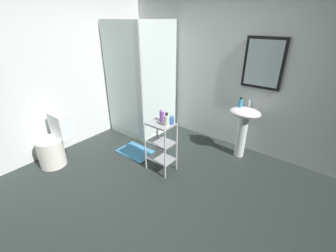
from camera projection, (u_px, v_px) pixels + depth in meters
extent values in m
cube|color=#272E2D|center=(147.00, 189.00, 2.95)|extent=(4.20, 4.20, 0.02)
cube|color=silver|center=(221.00, 69.00, 3.72)|extent=(4.20, 0.10, 2.50)
cube|color=black|center=(263.00, 63.00, 3.21)|extent=(0.56, 0.03, 0.72)
cube|color=silver|center=(263.00, 64.00, 3.20)|extent=(0.48, 0.01, 0.64)
cube|color=silver|center=(55.00, 73.00, 3.45)|extent=(0.10, 4.20, 2.50)
cube|color=white|center=(144.00, 125.00, 4.58)|extent=(0.90, 0.90, 0.10)
cube|color=silver|center=(123.00, 81.00, 3.83)|extent=(0.90, 0.02, 1.90)
cube|color=silver|center=(160.00, 80.00, 3.90)|extent=(0.02, 0.90, 1.90)
cylinder|color=silver|center=(142.00, 85.00, 3.58)|extent=(0.04, 0.04, 1.90)
cylinder|color=silver|center=(144.00, 123.00, 4.56)|extent=(0.08, 0.08, 0.00)
cylinder|color=white|center=(241.00, 136.00, 3.53)|extent=(0.15, 0.15, 0.68)
ellipsoid|color=white|center=(245.00, 112.00, 3.36)|extent=(0.46, 0.37, 0.13)
cylinder|color=silver|center=(249.00, 103.00, 3.39)|extent=(0.03, 0.03, 0.10)
cylinder|color=white|center=(51.00, 153.00, 3.35)|extent=(0.37, 0.37, 0.40)
torus|color=white|center=(48.00, 141.00, 3.26)|extent=(0.37, 0.37, 0.04)
cube|color=white|center=(60.00, 125.00, 3.34)|extent=(0.35, 0.17, 0.36)
cylinder|color=silver|center=(145.00, 147.00, 3.19)|extent=(0.02, 0.02, 0.74)
cylinder|color=silver|center=(165.00, 155.00, 2.99)|extent=(0.02, 0.02, 0.74)
cylinder|color=silver|center=(157.00, 140.00, 3.38)|extent=(0.02, 0.02, 0.74)
cylinder|color=silver|center=(177.00, 147.00, 3.18)|extent=(0.02, 0.02, 0.74)
cube|color=#99999E|center=(161.00, 158.00, 3.27)|extent=(0.36, 0.26, 0.02)
cube|color=#99999E|center=(161.00, 142.00, 3.15)|extent=(0.36, 0.26, 0.02)
cube|color=#99999E|center=(161.00, 124.00, 3.03)|extent=(0.36, 0.26, 0.02)
cylinder|color=#389ED1|center=(240.00, 103.00, 3.37)|extent=(0.06, 0.06, 0.12)
cylinder|color=black|center=(241.00, 98.00, 3.34)|extent=(0.03, 0.03, 0.03)
cylinder|color=white|center=(167.00, 121.00, 2.92)|extent=(0.07, 0.07, 0.15)
cylinder|color=#333338|center=(167.00, 114.00, 2.88)|extent=(0.04, 0.04, 0.04)
cylinder|color=purple|center=(162.00, 116.00, 3.06)|extent=(0.06, 0.06, 0.14)
cylinder|color=silver|center=(162.00, 110.00, 3.03)|extent=(0.03, 0.03, 0.03)
cylinder|color=#3870B2|center=(171.00, 120.00, 3.00)|extent=(0.08, 0.08, 0.10)
cube|color=teal|center=(136.00, 152.00, 3.75)|extent=(0.60, 0.40, 0.02)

